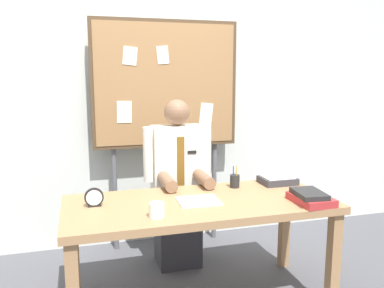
% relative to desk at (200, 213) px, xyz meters
% --- Properties ---
extents(back_wall, '(6.40, 0.08, 2.70)m').
position_rel_desk_xyz_m(back_wall, '(0.00, 1.20, 0.71)').
color(back_wall, silver).
rests_on(back_wall, ground_plane).
extents(desk, '(1.75, 0.77, 0.72)m').
position_rel_desk_xyz_m(desk, '(0.00, 0.00, 0.00)').
color(desk, '#9E754C').
rests_on(desk, ground_plane).
extents(person, '(0.55, 0.56, 1.36)m').
position_rel_desk_xyz_m(person, '(0.00, 0.60, -0.01)').
color(person, '#2D2D33').
rests_on(person, ground_plane).
extents(bulletin_board, '(1.28, 0.09, 2.01)m').
position_rel_desk_xyz_m(bulletin_board, '(-0.00, 1.00, 0.79)').
color(bulletin_board, '#4C3823').
rests_on(bulletin_board, ground_plane).
extents(book_stack, '(0.22, 0.29, 0.08)m').
position_rel_desk_xyz_m(book_stack, '(0.67, -0.24, 0.12)').
color(book_stack, '#B22D2D').
rests_on(book_stack, desk).
extents(open_notebook, '(0.27, 0.23, 0.01)m').
position_rel_desk_xyz_m(open_notebook, '(-0.01, -0.02, 0.09)').
color(open_notebook, white).
rests_on(open_notebook, desk).
extents(desk_clock, '(0.12, 0.04, 0.12)m').
position_rel_desk_xyz_m(desk_clock, '(-0.67, 0.07, 0.14)').
color(desk_clock, black).
rests_on(desk_clock, desk).
extents(coffee_mug, '(0.09, 0.09, 0.09)m').
position_rel_desk_xyz_m(coffee_mug, '(-0.33, -0.23, 0.13)').
color(coffee_mug, white).
rests_on(coffee_mug, desk).
extents(pen_holder, '(0.07, 0.07, 0.16)m').
position_rel_desk_xyz_m(pen_holder, '(0.34, 0.24, 0.13)').
color(pen_holder, '#262626').
rests_on(pen_holder, desk).
extents(paper_tray, '(0.26, 0.20, 0.06)m').
position_rel_desk_xyz_m(paper_tray, '(0.70, 0.24, 0.11)').
color(paper_tray, '#333338').
rests_on(paper_tray, desk).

